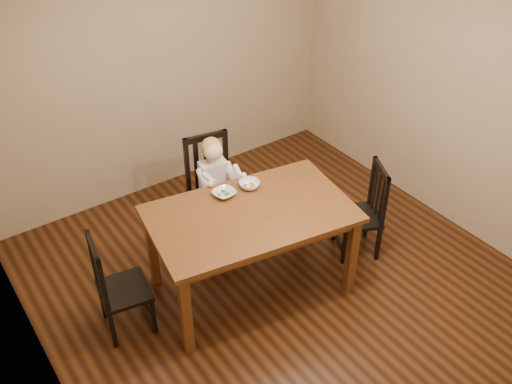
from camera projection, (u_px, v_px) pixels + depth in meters
room at (279, 152)px, 4.43m from camera, size 4.01×4.01×2.71m
dining_table at (251, 221)px, 4.72m from camera, size 1.80×1.25×0.83m
chair_child at (213, 190)px, 5.48m from camera, size 0.52×0.50×1.06m
chair_left at (117, 287)px, 4.49m from camera, size 0.45×0.46×0.94m
chair_right at (363, 212)px, 5.30m from camera, size 0.52×0.53×0.93m
toddler at (214, 180)px, 5.35m from camera, size 0.40×0.47×0.58m
bowl_peas at (224, 193)px, 4.83m from camera, size 0.21×0.21×0.05m
bowl_veg at (250, 185)px, 4.93m from camera, size 0.21×0.21×0.06m
fork at (221, 194)px, 4.79m from camera, size 0.07×0.12×0.05m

